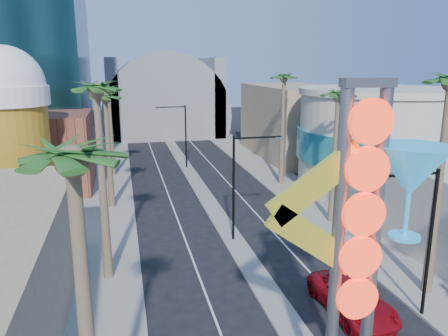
# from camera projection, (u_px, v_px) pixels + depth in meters

# --- Properties ---
(sidewalk_west) EXTENTS (5.00, 100.00, 0.15)m
(sidewalk_west) POSITION_uv_depth(u_px,v_px,m) (108.00, 192.00, 44.90)
(sidewalk_west) COLOR gray
(sidewalk_west) RESTS_ON ground
(sidewalk_east) EXTENTS (5.00, 100.00, 0.15)m
(sidewalk_east) POSITION_uv_depth(u_px,v_px,m) (282.00, 181.00, 49.12)
(sidewalk_east) COLOR gray
(sidewalk_east) RESTS_ON ground
(median) EXTENTS (1.60, 84.00, 0.15)m
(median) POSITION_uv_depth(u_px,v_px,m) (194.00, 180.00, 49.85)
(median) COLOR gray
(median) RESTS_ON ground
(brick_filler_west) EXTENTS (10.00, 10.00, 8.00)m
(brick_filler_west) POSITION_uv_depth(u_px,v_px,m) (42.00, 152.00, 45.38)
(brick_filler_west) COLOR brown
(brick_filler_west) RESTS_ON ground
(filler_east) EXTENTS (10.00, 20.00, 10.00)m
(filler_east) POSITION_uv_depth(u_px,v_px,m) (294.00, 121.00, 61.73)
(filler_east) COLOR #907F5C
(filler_east) RESTS_ON ground
(beer_mug) EXTENTS (7.00, 7.00, 14.50)m
(beer_mug) POSITION_uv_depth(u_px,v_px,m) (9.00, 126.00, 36.69)
(beer_mug) COLOR #A97016
(beer_mug) RESTS_ON ground
(turquoise_building) EXTENTS (16.60, 16.60, 10.60)m
(turquoise_building) POSITION_uv_depth(u_px,v_px,m) (378.00, 140.00, 45.07)
(turquoise_building) COLOR #B3AA98
(turquoise_building) RESTS_ON ground
(canopy) EXTENTS (22.00, 16.00, 22.00)m
(canopy) POSITION_uv_depth(u_px,v_px,m) (164.00, 111.00, 81.05)
(canopy) COLOR slate
(canopy) RESTS_ON ground
(neon_sign) EXTENTS (6.53, 2.60, 12.55)m
(neon_sign) POSITION_uv_depth(u_px,v_px,m) (379.00, 231.00, 15.18)
(neon_sign) COLOR gray
(neon_sign) RESTS_ON ground
(streetlight_0) EXTENTS (3.79, 0.25, 8.00)m
(streetlight_0) POSITION_uv_depth(u_px,v_px,m) (241.00, 178.00, 31.82)
(streetlight_0) COLOR black
(streetlight_0) RESTS_ON ground
(streetlight_1) EXTENTS (3.79, 0.25, 8.00)m
(streetlight_1) POSITION_uv_depth(u_px,v_px,m) (181.00, 130.00, 54.29)
(streetlight_1) COLOR black
(streetlight_1) RESTS_ON ground
(streetlight_2) EXTENTS (3.45, 0.25, 8.00)m
(streetlight_2) POSITION_uv_depth(u_px,v_px,m) (423.00, 231.00, 21.84)
(streetlight_2) COLOR black
(streetlight_2) RESTS_ON ground
(palm_0) EXTENTS (2.40, 2.40, 11.70)m
(palm_0) POSITION_uv_depth(u_px,v_px,m) (74.00, 183.00, 11.47)
(palm_0) COLOR brown
(palm_0) RESTS_ON ground
(palm_1) EXTENTS (2.40, 2.40, 12.70)m
(palm_1) POSITION_uv_depth(u_px,v_px,m) (97.00, 103.00, 24.52)
(palm_1) COLOR brown
(palm_1) RESTS_ON ground
(palm_2) EXTENTS (2.40, 2.40, 11.20)m
(palm_2) POSITION_uv_depth(u_px,v_px,m) (106.00, 105.00, 38.09)
(palm_2) COLOR brown
(palm_2) RESTS_ON ground
(palm_3) EXTENTS (2.40, 2.40, 11.20)m
(palm_3) POSITION_uv_depth(u_px,v_px,m) (109.00, 95.00, 49.45)
(palm_3) COLOR brown
(palm_3) RESTS_ON ground
(palm_6) EXTENTS (2.40, 2.40, 11.70)m
(palm_6) POSITION_uv_depth(u_px,v_px,m) (338.00, 103.00, 34.41)
(palm_6) COLOR brown
(palm_6) RESTS_ON ground
(palm_7) EXTENTS (2.40, 2.40, 12.70)m
(palm_7) POSITION_uv_depth(u_px,v_px,m) (284.00, 85.00, 45.56)
(palm_7) COLOR brown
(palm_7) RESTS_ON ground
(red_pickup) EXTENTS (3.04, 6.04, 1.64)m
(red_pickup) POSITION_uv_depth(u_px,v_px,m) (352.00, 299.00, 23.16)
(red_pickup) COLOR #A70C17
(red_pickup) RESTS_ON ground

